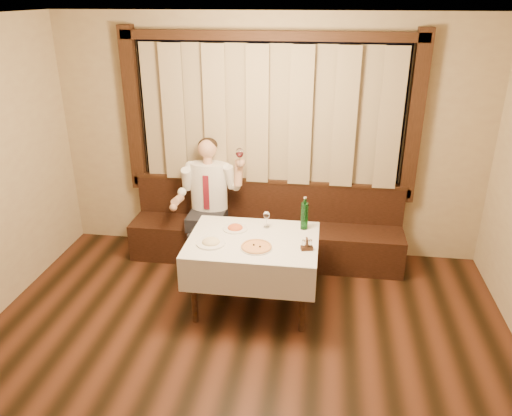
# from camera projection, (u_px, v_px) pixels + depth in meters

# --- Properties ---
(room) EXTENTS (5.01, 6.01, 2.81)m
(room) POSITION_uv_depth(u_px,v_px,m) (239.00, 196.00, 3.92)
(room) COLOR black
(room) RESTS_ON ground
(banquette) EXTENTS (3.20, 0.61, 0.94)m
(banquette) POSITION_uv_depth(u_px,v_px,m) (266.00, 234.00, 5.98)
(banquette) COLOR black
(banquette) RESTS_ON ground
(dining_table) EXTENTS (1.27, 0.97, 0.76)m
(dining_table) POSITION_uv_depth(u_px,v_px,m) (253.00, 248.00, 4.92)
(dining_table) COLOR black
(dining_table) RESTS_ON ground
(pizza) EXTENTS (0.31, 0.31, 0.03)m
(pizza) POSITION_uv_depth(u_px,v_px,m) (256.00, 247.00, 4.69)
(pizza) COLOR white
(pizza) RESTS_ON dining_table
(pasta_red) EXTENTS (0.25, 0.25, 0.09)m
(pasta_red) POSITION_uv_depth(u_px,v_px,m) (235.00, 226.00, 5.06)
(pasta_red) COLOR white
(pasta_red) RESTS_ON dining_table
(pasta_cream) EXTENTS (0.28, 0.28, 0.10)m
(pasta_cream) POSITION_uv_depth(u_px,v_px,m) (211.00, 240.00, 4.76)
(pasta_cream) COLOR white
(pasta_cream) RESTS_ON dining_table
(green_bottle) EXTENTS (0.08, 0.08, 0.35)m
(green_bottle) POSITION_uv_depth(u_px,v_px,m) (304.00, 215.00, 5.03)
(green_bottle) COLOR #104E19
(green_bottle) RESTS_ON dining_table
(table_wine_glass) EXTENTS (0.07, 0.07, 0.18)m
(table_wine_glass) POSITION_uv_depth(u_px,v_px,m) (267.00, 216.00, 5.06)
(table_wine_glass) COLOR white
(table_wine_glass) RESTS_ON dining_table
(cruet_caddy) EXTENTS (0.12, 0.08, 0.12)m
(cruet_caddy) POSITION_uv_depth(u_px,v_px,m) (307.00, 246.00, 4.65)
(cruet_caddy) COLOR black
(cruet_caddy) RESTS_ON dining_table
(seated_man) EXTENTS (0.81, 0.61, 1.46)m
(seated_man) POSITION_uv_depth(u_px,v_px,m) (208.00, 192.00, 5.77)
(seated_man) COLOR black
(seated_man) RESTS_ON ground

